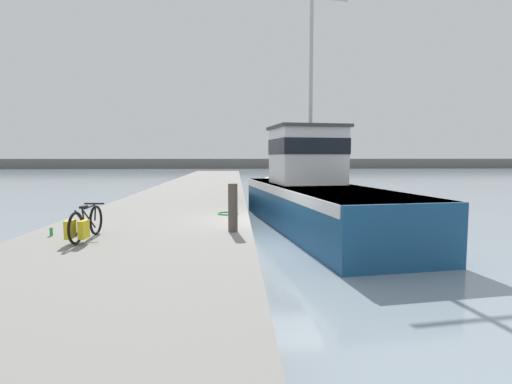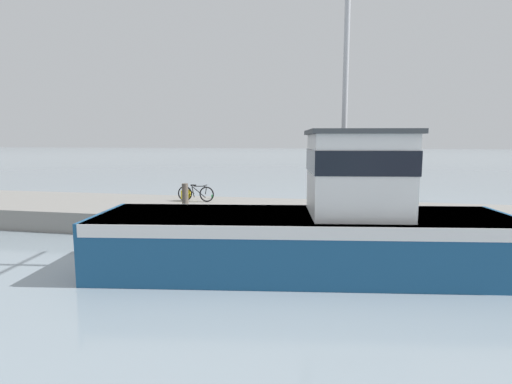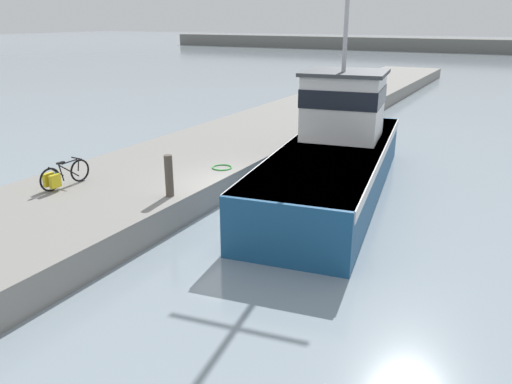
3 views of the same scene
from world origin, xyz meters
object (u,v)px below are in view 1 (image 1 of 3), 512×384
Objects in this scene: fishing_boat_main at (313,193)px; mooring_post at (233,208)px; bicycle_touring at (83,225)px; water_bottle_on_curb at (51,232)px.

fishing_boat_main is 11.45× the size of mooring_post.
bicycle_touring is 9.33× the size of water_bottle_on_curb.
fishing_boat_main is 71.87× the size of water_bottle_on_curb.
mooring_post reaches higher than water_bottle_on_curb.
bicycle_touring is at bearing -32.45° from water_bottle_on_curb.
fishing_boat_main is 7.70× the size of bicycle_touring.
mooring_post is at bearing 18.63° from bicycle_touring.
bicycle_touring reaches higher than water_bottle_on_curb.
fishing_boat_main is at bearing 60.14° from mooring_post.
bicycle_touring is at bearing -144.07° from fishing_boat_main.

